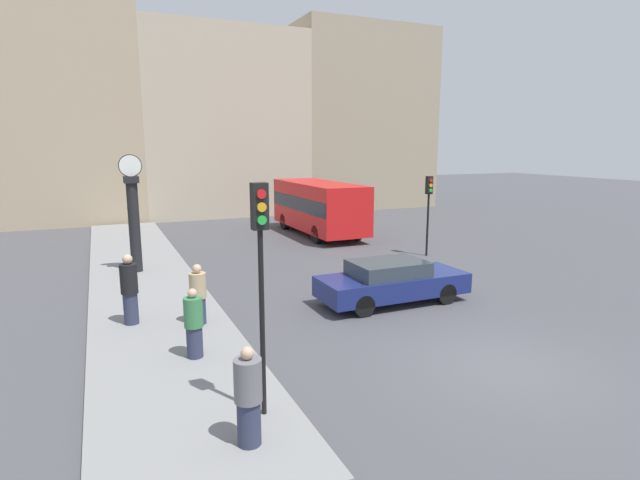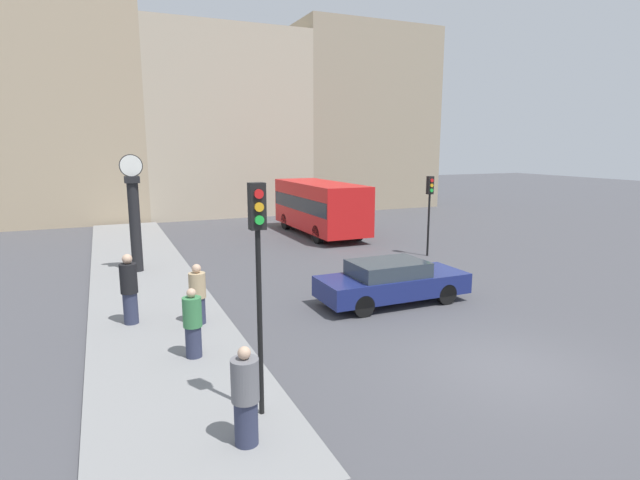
# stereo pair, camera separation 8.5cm
# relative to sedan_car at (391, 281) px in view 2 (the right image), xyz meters

# --- Properties ---
(ground_plane) EXTENTS (120.00, 120.00, 0.00)m
(ground_plane) POSITION_rel_sedan_car_xyz_m (-0.14, -4.91, -0.68)
(ground_plane) COLOR #47474C
(sidewalk_corner) EXTENTS (3.52, 26.19, 0.10)m
(sidewalk_corner) POSITION_rel_sedan_car_xyz_m (-6.67, 6.19, -0.62)
(sidewalk_corner) COLOR gray
(sidewalk_corner) RESTS_ON ground_plane
(building_row) EXTENTS (32.90, 5.00, 18.33)m
(building_row) POSITION_rel_sedan_car_xyz_m (-1.40, 22.08, 6.94)
(building_row) COLOR tan
(building_row) RESTS_ON ground_plane
(sedan_car) EXTENTS (4.57, 1.75, 1.31)m
(sedan_car) POSITION_rel_sedan_car_xyz_m (0.00, 0.00, 0.00)
(sedan_car) COLOR navy
(sedan_car) RESTS_ON ground_plane
(bus_distant) EXTENTS (2.50, 7.44, 2.79)m
(bus_distant) POSITION_rel_sedan_car_xyz_m (2.80, 11.79, 0.92)
(bus_distant) COLOR red
(bus_distant) RESTS_ON ground_plane
(traffic_light_near) EXTENTS (0.26, 0.24, 4.02)m
(traffic_light_near) POSITION_rel_sedan_car_xyz_m (-5.54, -4.73, 2.29)
(traffic_light_near) COLOR black
(traffic_light_near) RESTS_ON sidewalk_corner
(traffic_light_far) EXTENTS (0.26, 0.24, 3.44)m
(traffic_light_far) POSITION_rel_sedan_car_xyz_m (4.96, 5.05, 1.80)
(traffic_light_far) COLOR black
(traffic_light_far) RESTS_ON ground_plane
(street_clock) EXTENTS (0.81, 0.52, 4.30)m
(street_clock) POSITION_rel_sedan_car_xyz_m (-6.79, 6.84, 1.45)
(street_clock) COLOR black
(street_clock) RESTS_ON sidewalk_corner
(pedestrian_green_hoodie) EXTENTS (0.41, 0.41, 1.57)m
(pedestrian_green_hoodie) POSITION_rel_sedan_car_xyz_m (-6.21, -1.83, 0.19)
(pedestrian_green_hoodie) COLOR #2D334C
(pedestrian_green_hoodie) RESTS_ON sidewalk_corner
(pedestrian_grey_jacket) EXTENTS (0.44, 0.44, 1.61)m
(pedestrian_grey_jacket) POSITION_rel_sedan_car_xyz_m (-6.02, -5.50, 0.21)
(pedestrian_grey_jacket) COLOR #2D334C
(pedestrian_grey_jacket) RESTS_ON sidewalk_corner
(pedestrian_tan_coat) EXTENTS (0.43, 0.43, 1.60)m
(pedestrian_tan_coat) POSITION_rel_sedan_car_xyz_m (-5.73, 0.27, 0.21)
(pedestrian_tan_coat) COLOR #2D334C
(pedestrian_tan_coat) RESTS_ON sidewalk_corner
(pedestrian_black_jacket) EXTENTS (0.44, 0.44, 1.86)m
(pedestrian_black_jacket) POSITION_rel_sedan_car_xyz_m (-7.35, 0.98, 0.35)
(pedestrian_black_jacket) COLOR #2D334C
(pedestrian_black_jacket) RESTS_ON sidewalk_corner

